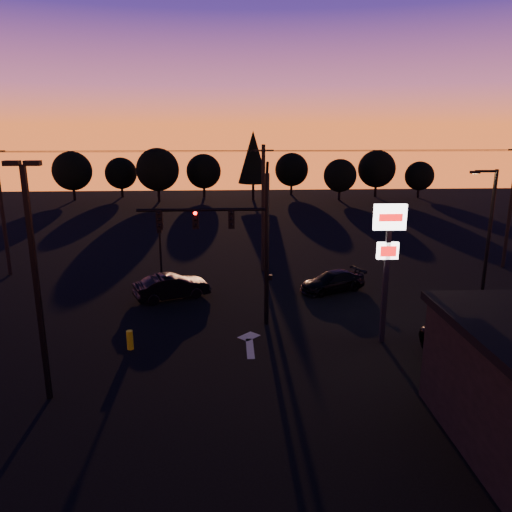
# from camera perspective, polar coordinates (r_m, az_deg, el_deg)

# --- Properties ---
(ground) EXTENTS (120.00, 120.00, 0.00)m
(ground) POSITION_cam_1_polar(r_m,az_deg,el_deg) (23.24, -1.83, -11.61)
(ground) COLOR black
(ground) RESTS_ON ground
(lane_arrow) EXTENTS (1.20, 3.10, 0.01)m
(lane_arrow) POSITION_cam_1_polar(r_m,az_deg,el_deg) (24.75, -0.75, -9.86)
(lane_arrow) COLOR beige
(lane_arrow) RESTS_ON ground
(traffic_signal_mast) EXTENTS (6.79, 0.52, 8.58)m
(traffic_signal_mast) POSITION_cam_1_polar(r_m,az_deg,el_deg) (25.38, -2.36, 2.52)
(traffic_signal_mast) COLOR black
(traffic_signal_mast) RESTS_ON ground
(secondary_signal) EXTENTS (0.30, 0.31, 4.35)m
(secondary_signal) POSITION_cam_1_polar(r_m,az_deg,el_deg) (33.46, -10.93, 1.65)
(secondary_signal) COLOR black
(secondary_signal) RESTS_ON ground
(parking_lot_light) EXTENTS (1.25, 0.30, 9.14)m
(parking_lot_light) POSITION_cam_1_polar(r_m,az_deg,el_deg) (19.82, -23.98, -1.32)
(parking_lot_light) COLOR black
(parking_lot_light) RESTS_ON ground
(pylon_sign) EXTENTS (1.50, 0.28, 6.80)m
(pylon_sign) POSITION_cam_1_polar(r_m,az_deg,el_deg) (24.11, 14.86, 1.31)
(pylon_sign) COLOR black
(pylon_sign) RESTS_ON ground
(streetlight) EXTENTS (1.55, 0.35, 8.00)m
(streetlight) POSITION_cam_1_polar(r_m,az_deg,el_deg) (30.52, 24.95, 2.25)
(streetlight) COLOR black
(streetlight) RESTS_ON ground
(utility_pole_0) EXTENTS (1.40, 0.26, 9.00)m
(utility_pole_0) POSITION_cam_1_polar(r_m,az_deg,el_deg) (38.56, -27.02, 4.65)
(utility_pole_0) COLOR black
(utility_pole_0) RESTS_ON ground
(utility_pole_1) EXTENTS (1.40, 0.26, 9.00)m
(utility_pole_1) POSITION_cam_1_polar(r_m,az_deg,el_deg) (35.35, 0.83, 5.48)
(utility_pole_1) COLOR black
(utility_pole_1) RESTS_ON ground
(utility_pole_2) EXTENTS (1.40, 0.26, 9.00)m
(utility_pole_2) POSITION_cam_1_polar(r_m,az_deg,el_deg) (40.75, 27.09, 5.11)
(utility_pole_2) COLOR black
(utility_pole_2) RESTS_ON ground
(power_wires) EXTENTS (36.00, 1.22, 0.07)m
(power_wires) POSITION_cam_1_polar(r_m,az_deg,el_deg) (34.92, 0.85, 11.93)
(power_wires) COLOR black
(power_wires) RESTS_ON ground
(bollard) EXTENTS (0.31, 0.31, 0.93)m
(bollard) POSITION_cam_1_polar(r_m,az_deg,el_deg) (24.65, -14.21, -9.29)
(bollard) COLOR #C8C40B
(bollard) RESTS_ON ground
(tree_0) EXTENTS (5.36, 5.36, 6.74)m
(tree_0) POSITION_cam_1_polar(r_m,az_deg,el_deg) (74.28, -20.27, 9.10)
(tree_0) COLOR black
(tree_0) RESTS_ON ground
(tree_1) EXTENTS (4.54, 4.54, 5.71)m
(tree_1) POSITION_cam_1_polar(r_m,az_deg,el_deg) (75.74, -15.18, 9.11)
(tree_1) COLOR black
(tree_1) RESTS_ON ground
(tree_2) EXTENTS (5.77, 5.78, 7.26)m
(tree_2) POSITION_cam_1_polar(r_m,az_deg,el_deg) (69.72, -11.18, 9.67)
(tree_2) COLOR black
(tree_2) RESTS_ON ground
(tree_3) EXTENTS (4.95, 4.95, 6.22)m
(tree_3) POSITION_cam_1_polar(r_m,az_deg,el_deg) (73.18, -6.00, 9.60)
(tree_3) COLOR black
(tree_3) RESTS_ON ground
(tree_4) EXTENTS (4.18, 4.18, 9.50)m
(tree_4) POSITION_cam_1_polar(r_m,az_deg,el_deg) (70.02, -0.33, 11.24)
(tree_4) COLOR black
(tree_4) RESTS_ON ground
(tree_5) EXTENTS (4.95, 4.95, 6.22)m
(tree_5) POSITION_cam_1_polar(r_m,az_deg,el_deg) (75.67, 4.09, 9.82)
(tree_5) COLOR black
(tree_5) RESTS_ON ground
(tree_6) EXTENTS (4.54, 4.54, 5.71)m
(tree_6) POSITION_cam_1_polar(r_m,az_deg,el_deg) (70.84, 9.58, 9.05)
(tree_6) COLOR black
(tree_6) RESTS_ON ground
(tree_7) EXTENTS (5.36, 5.36, 6.74)m
(tree_7) POSITION_cam_1_polar(r_m,az_deg,el_deg) (75.18, 13.63, 9.65)
(tree_7) COLOR black
(tree_7) RESTS_ON ground
(tree_8) EXTENTS (4.12, 4.12, 5.19)m
(tree_8) POSITION_cam_1_polar(r_m,az_deg,el_deg) (76.26, 18.18, 8.69)
(tree_8) COLOR black
(tree_8) RESTS_ON ground
(car_mid) EXTENTS (4.80, 3.26, 1.50)m
(car_mid) POSITION_cam_1_polar(r_m,az_deg,el_deg) (30.91, -9.58, -3.46)
(car_mid) COLOR black
(car_mid) RESTS_ON ground
(car_right) EXTENTS (4.69, 3.35, 1.26)m
(car_right) POSITION_cam_1_polar(r_m,az_deg,el_deg) (32.21, 8.73, -2.89)
(car_right) COLOR black
(car_right) RESTS_ON ground
(suv_parked) EXTENTS (3.81, 5.89, 1.51)m
(suv_parked) POSITION_cam_1_polar(r_m,az_deg,el_deg) (24.22, 23.94, -9.86)
(suv_parked) COLOR black
(suv_parked) RESTS_ON ground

